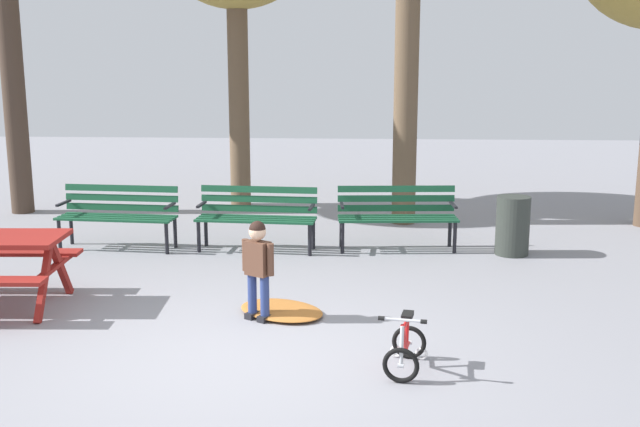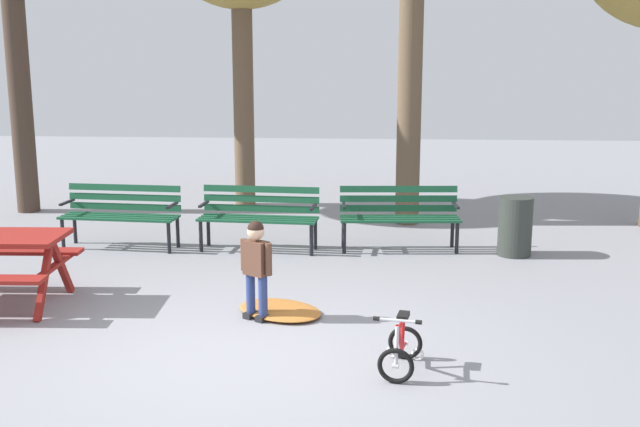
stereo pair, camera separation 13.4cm
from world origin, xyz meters
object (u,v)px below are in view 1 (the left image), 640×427
object	(u,v)px
trash_bin	(513,226)
park_bench_far_left	(119,211)
park_bench_right	(397,212)
kids_bicycle	(405,347)
child_standing	(258,263)
park_bench_left	(257,213)

from	to	relation	value
trash_bin	park_bench_far_left	bearing A→B (deg)	179.38
park_bench_right	trash_bin	world-z (taller)	park_bench_right
trash_bin	kids_bicycle	bearing A→B (deg)	-112.35
child_standing	kids_bicycle	size ratio (longest dim) A/B	1.67
park_bench_left	trash_bin	distance (m)	3.40
park_bench_far_left	trash_bin	size ratio (longest dim) A/B	2.08
park_bench_left	park_bench_right	xyz separation A→B (m)	(1.89, 0.15, 0.00)
trash_bin	park_bench_left	bearing A→B (deg)	178.77
park_bench_far_left	park_bench_right	world-z (taller)	same
park_bench_far_left	park_bench_right	bearing A→B (deg)	2.53
park_bench_far_left	park_bench_left	distance (m)	1.90
child_standing	kids_bicycle	xyz separation A→B (m)	(1.39, -1.18, -0.39)
park_bench_right	kids_bicycle	bearing A→B (deg)	-91.30
park_bench_left	park_bench_right	size ratio (longest dim) A/B	1.00
park_bench_far_left	park_bench_left	size ratio (longest dim) A/B	1.00
park_bench_right	kids_bicycle	world-z (taller)	park_bench_right
park_bench_far_left	child_standing	world-z (taller)	child_standing
kids_bicycle	trash_bin	world-z (taller)	trash_bin
park_bench_left	kids_bicycle	size ratio (longest dim) A/B	2.69
park_bench_left	child_standing	bearing A→B (deg)	-81.92
park_bench_left	child_standing	xyz separation A→B (m)	(0.40, -2.81, 0.08)
park_bench_far_left	kids_bicycle	world-z (taller)	park_bench_far_left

